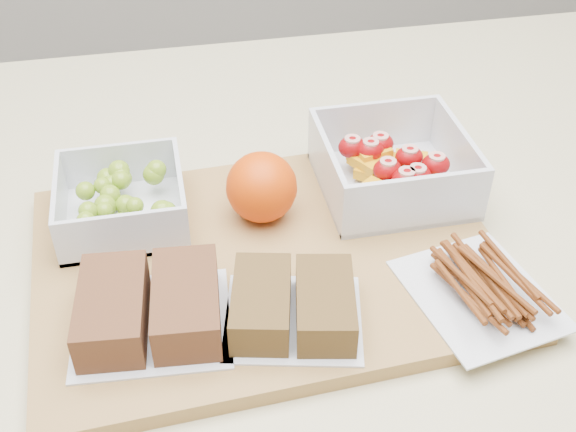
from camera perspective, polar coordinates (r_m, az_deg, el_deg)
name	(u,v)px	position (r m, az deg, el deg)	size (l,w,h in m)	color
cutting_board	(269,261)	(0.67, -1.53, -3.56)	(0.42, 0.30, 0.02)	#A17942
grape_container	(123,200)	(0.71, -12.88, 1.21)	(0.12, 0.12, 0.05)	silver
fruit_container	(392,169)	(0.73, 8.24, 3.72)	(0.14, 0.14, 0.06)	silver
orange	(262,187)	(0.68, -2.10, 2.29)	(0.07, 0.07, 0.07)	#DF4205
sandwich_bag_left	(150,307)	(0.60, -10.86, -7.10)	(0.14, 0.12, 0.04)	silver
sandwich_bag_center	(293,305)	(0.59, 0.41, -7.05)	(0.13, 0.12, 0.03)	silver
pretzel_bag	(481,283)	(0.63, 15.02, -5.16)	(0.13, 0.15, 0.03)	silver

